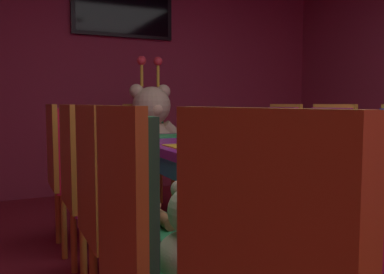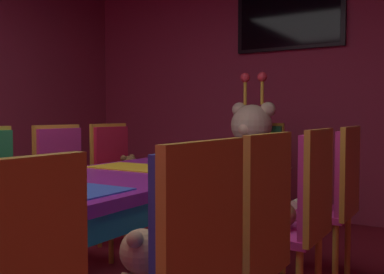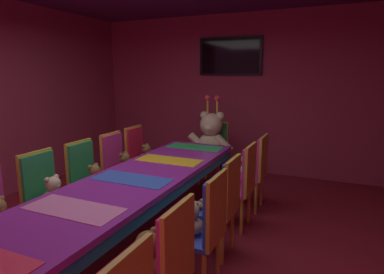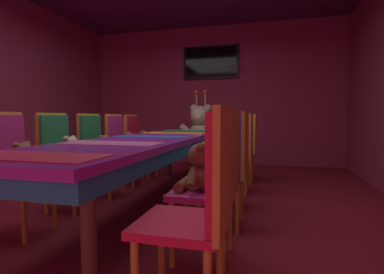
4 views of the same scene
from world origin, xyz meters
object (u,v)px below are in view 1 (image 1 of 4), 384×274
object	(u,v)px
chair_left_4	(83,176)
teddy_right_5	(264,152)
chair_left_3	(108,199)
teddy_right_4	(309,162)
banquet_table	(321,180)
chair_left_2	(147,244)
chair_right_4	(325,158)
king_teddy_bear	(152,128)
teddy_left_5	(87,164)
teddy_right_3	(383,175)
chair_left_5	(65,163)
teddy_left_2	(194,240)
teddy_left_3	(142,200)
teddy_left_4	(110,177)
chair_right_5	(277,149)
wall_tv	(123,7)
throne_chair	(146,144)

from	to	relation	value
chair_left_4	teddy_right_5	bearing A→B (deg)	20.44
chair_left_3	teddy_right_4	distance (m)	1.68
banquet_table	chair_left_2	xyz separation A→B (m)	(-0.88, -0.27, -0.06)
chair_right_4	king_teddy_bear	xyz separation A→B (m)	(-0.87, 1.29, 0.17)
teddy_left_5	teddy_right_3	size ratio (longest dim) A/B	0.95
chair_left_5	teddy_left_2	bearing A→B (deg)	-85.40
chair_left_3	teddy_left_3	size ratio (longest dim) A/B	3.38
banquet_table	teddy_left_4	distance (m)	1.14
chair_right_5	teddy_left_3	bearing A→B (deg)	36.38
teddy_left_5	wall_tv	world-z (taller)	wall_tv
chair_left_4	chair_left_5	bearing A→B (deg)	92.30
chair_left_4	chair_right_5	bearing A→B (deg)	18.88
chair_left_2	wall_tv	bearing A→B (deg)	75.38
teddy_left_3	chair_left_5	distance (m)	1.16
teddy_right_4	chair_right_5	size ratio (longest dim) A/B	0.30
teddy_left_2	chair_right_5	distance (m)	2.39
teddy_left_5	teddy_right_5	world-z (taller)	teddy_right_5
teddy_left_4	king_teddy_bear	distance (m)	1.49
banquet_table	chair_left_5	bearing A→B (deg)	121.06
banquet_table	king_teddy_bear	xyz separation A→B (m)	(0.00, 2.18, 0.11)
banquet_table	chair_left_4	world-z (taller)	chair_left_4
teddy_right_3	king_teddy_bear	world-z (taller)	king_teddy_bear
chair_left_5	chair_right_5	size ratio (longest dim) A/B	1.00
chair_right_4	chair_left_3	bearing A→B (deg)	18.95
teddy_right_3	teddy_right_5	xyz separation A→B (m)	(0.04, 1.22, -0.00)
teddy_left_4	teddy_right_3	world-z (taller)	teddy_right_3
chair_left_5	teddy_right_3	world-z (taller)	chair_left_5
king_teddy_bear	wall_tv	distance (m)	1.58
wall_tv	teddy_left_3	bearing A→B (deg)	-104.24
chair_left_3	chair_left_4	xyz separation A→B (m)	(0.00, 0.58, 0.00)
banquet_table	teddy_left_2	bearing A→B (deg)	-159.82
teddy_right_3	teddy_left_4	bearing A→B (deg)	-23.67
teddy_right_4	chair_right_5	xyz separation A→B (m)	(0.17, 0.59, 0.02)
chair_left_3	chair_left_4	distance (m)	0.58
teddy_left_5	teddy_right_5	bearing A→B (deg)	1.19
chair_right_5	king_teddy_bear	xyz separation A→B (m)	(-0.89, 0.70, 0.17)
banquet_table	chair_right_5	xyz separation A→B (m)	(0.89, 1.48, -0.06)
chair_left_2	teddy_left_3	bearing A→B (deg)	73.53
teddy_right_3	chair_left_4	bearing A→B (deg)	-21.71
teddy_left_2	chair_right_4	distance (m)	1.98
teddy_left_5	teddy_right_4	world-z (taller)	teddy_left_5
teddy_left_2	throne_chair	bearing A→B (deg)	74.33
throne_chair	wall_tv	distance (m)	1.64
chair_left_3	throne_chair	xyz separation A→B (m)	(0.85, 2.05, 0.00)
teddy_left_4	wall_tv	xyz separation A→B (m)	(0.71, 2.22, 1.47)
teddy_right_3	chair_right_5	bearing A→B (deg)	-98.45
teddy_right_3	teddy_right_5	bearing A→B (deg)	-91.76
chair_left_2	teddy_left_3	distance (m)	0.60
chair_left_2	teddy_right_5	size ratio (longest dim) A/B	3.31
chair_left_5	chair_right_5	bearing A→B (deg)	1.00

